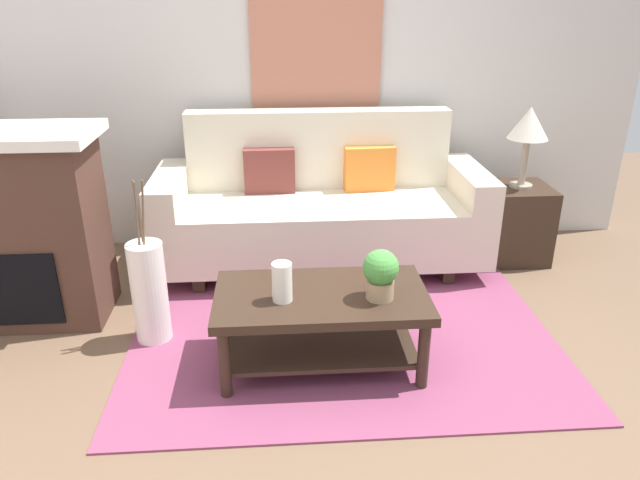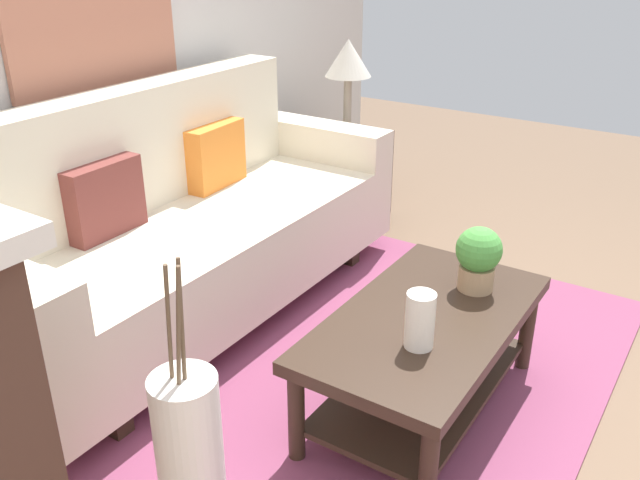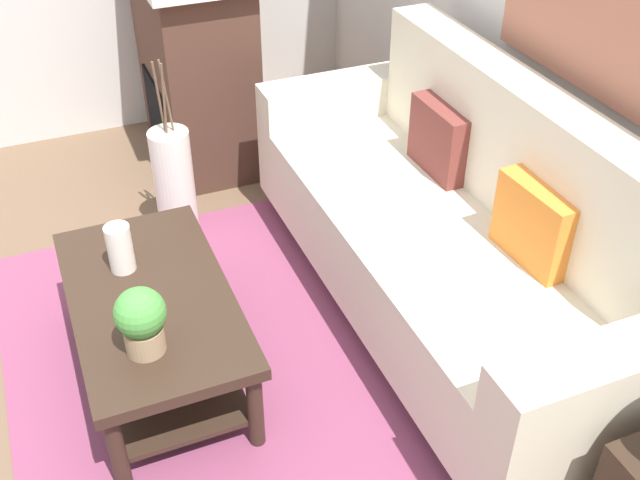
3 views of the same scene
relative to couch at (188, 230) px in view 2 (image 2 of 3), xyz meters
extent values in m
plane|color=brown|center=(0.05, -1.50, -0.43)|extent=(8.84, 8.84, 0.00)
cube|color=silver|center=(0.05, 0.54, 0.92)|extent=(4.84, 0.10, 2.70)
cube|color=#843D5B|center=(0.05, -1.00, -0.43)|extent=(2.43, 1.78, 0.01)
cube|color=beige|center=(0.00, -0.06, -0.11)|extent=(1.89, 0.84, 0.40)
cube|color=beige|center=(0.00, 0.26, 0.37)|extent=(1.89, 0.20, 0.56)
cube|color=beige|center=(1.04, -0.06, -0.01)|extent=(0.20, 0.84, 0.60)
cube|color=#332319|center=(-0.84, -0.06, -0.37)|extent=(0.08, 0.74, 0.12)
cube|color=#332319|center=(0.84, -0.06, -0.37)|extent=(0.08, 0.74, 0.12)
cube|color=brown|center=(-0.36, 0.13, 0.25)|extent=(0.36, 0.13, 0.32)
cube|color=orange|center=(0.36, 0.13, 0.25)|extent=(0.37, 0.14, 0.32)
cube|color=#332319|center=(-0.09, -1.27, -0.03)|extent=(1.10, 0.60, 0.05)
cube|color=#332319|center=(-0.09, -1.27, -0.31)|extent=(0.98, 0.50, 0.02)
cylinder|color=#332319|center=(-0.58, -1.52, -0.24)|extent=(0.06, 0.06, 0.38)
cylinder|color=#332319|center=(0.40, -1.52, -0.24)|extent=(0.06, 0.06, 0.38)
cylinder|color=#332319|center=(-0.58, -1.02, -0.24)|extent=(0.06, 0.06, 0.38)
cylinder|color=#332319|center=(0.40, -1.02, -0.24)|extent=(0.06, 0.06, 0.38)
cylinder|color=white|center=(-0.29, -1.33, 0.10)|extent=(0.10, 0.10, 0.20)
cylinder|color=tan|center=(0.20, -1.35, 0.05)|extent=(0.14, 0.14, 0.10)
sphere|color=#48953F|center=(0.20, -1.35, 0.17)|extent=(0.18, 0.18, 0.18)
cube|color=#332319|center=(1.44, -0.01, -0.15)|extent=(0.44, 0.44, 0.56)
cylinder|color=gray|center=(1.44, -0.01, 0.14)|extent=(0.16, 0.16, 0.02)
cylinder|color=gray|center=(1.44, -0.01, 0.30)|extent=(0.05, 0.05, 0.35)
cone|color=beige|center=(1.44, -0.01, 0.59)|extent=(0.28, 0.28, 0.22)
cylinder|color=white|center=(-1.04, -0.96, -0.13)|extent=(0.20, 0.20, 0.60)
cylinder|color=brown|center=(-1.02, -0.96, 0.35)|extent=(0.04, 0.02, 0.36)
cylinder|color=brown|center=(-1.05, -0.95, 0.35)|extent=(0.02, 0.04, 0.36)
cylinder|color=brown|center=(-1.05, -0.98, 0.35)|extent=(0.03, 0.03, 0.36)
camera|label=1|loc=(-0.29, -3.96, 1.44)|focal=33.25mm
camera|label=2|loc=(-2.12, -2.12, 1.31)|focal=38.16mm
camera|label=3|loc=(2.22, -1.52, 1.89)|focal=42.77mm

